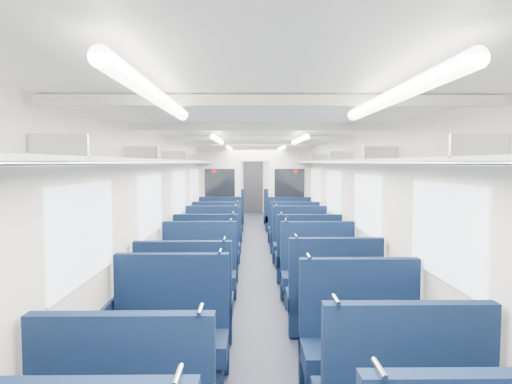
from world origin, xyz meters
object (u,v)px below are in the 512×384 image
seat_13 (308,260)px  seat_16 (217,237)px  seat_6 (170,343)px  seat_9 (333,303)px  seat_7 (362,352)px  seat_21 (283,218)px  bulkhead (255,191)px  end_door (253,187)px  seat_19 (290,230)px  seat_15 (300,247)px  seat_8 (185,308)px  seat_10 (199,278)px  seat_22 (227,214)px  seat_23 (281,214)px  seat_17 (294,237)px  seat_14 (212,247)px  seat_20 (225,219)px  seat_18 (220,229)px  seat_11 (318,278)px  seat_12 (207,260)px

seat_13 → seat_16: same height
seat_6 → seat_9: 2.00m
seat_7 → seat_21: (0.00, 9.11, 0.00)m
bulkhead → seat_6: bulkhead is taller
end_door → seat_19: end_door is taller
seat_15 → seat_16: (-1.66, 1.23, 0.00)m
bulkhead → seat_6: bearing=-96.4°
seat_8 → seat_13: same height
end_door → seat_10: end_door is taller
seat_15 → seat_22: 5.70m
end_door → bulkhead: bearing=-90.0°
seat_13 → seat_19: (0.00, 3.34, 0.00)m
seat_23 → seat_17: bearing=-90.0°
seat_14 → seat_13: bearing=-34.6°
bulkhead → seat_19: 1.41m
seat_13 → seat_20: bearing=107.2°
seat_9 → seat_19: bearing=90.0°
seat_8 → seat_13: bearing=55.6°
seat_17 → seat_20: 3.47m
seat_17 → seat_18: bearing=146.0°
bulkhead → seat_22: size_ratio=2.42×
seat_9 → seat_10: (-1.66, 1.12, 0.00)m
end_door → seat_19: (0.83, -6.93, -0.64)m
seat_17 → seat_9: bearing=-90.0°
seat_9 → seat_17: bearing=90.0°
seat_6 → seat_10: bearing=90.0°
seat_20 → seat_22: bearing=90.0°
end_door → seat_15: end_door is taller
seat_16 → seat_18: bearing=90.0°
seat_21 → seat_8: bearing=-101.8°
seat_14 → seat_22: bearing=90.0°
seat_14 → seat_6: bearing=-90.0°
seat_14 → seat_16: size_ratio=1.00×
seat_11 → seat_22: 7.92m
seat_13 → seat_14: size_ratio=1.00×
seat_7 → seat_15: same height
seat_11 → seat_13: bearing=90.0°
seat_7 → seat_14: same height
seat_13 → seat_23: same height
seat_18 → seat_20: size_ratio=1.00×
bulkhead → seat_18: bearing=-142.9°
seat_13 → seat_17: same height
seat_6 → seat_17: 5.92m
seat_12 → seat_17: (1.66, 2.26, 0.00)m
seat_6 → seat_20: bearing=90.0°
seat_14 → seat_15: (1.66, -0.02, 0.00)m
seat_13 → seat_21: same height
seat_10 → seat_11: (1.66, -0.03, 0.00)m
seat_7 → seat_22: (-1.66, 10.18, 0.00)m
bulkhead → seat_7: (0.83, -7.66, -0.88)m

